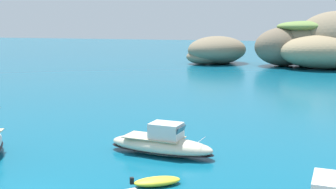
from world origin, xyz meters
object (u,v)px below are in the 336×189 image
at_px(motorboat_cream, 162,144).
at_px(dinghy_tender, 157,181).
at_px(islet_large, 318,44).
at_px(islet_small, 217,52).

bearing_deg(motorboat_cream, dinghy_tender, -73.23).
xyz_separation_m(motorboat_cream, dinghy_tender, (1.62, -5.38, -0.51)).
bearing_deg(islet_large, motorboat_cream, -98.49).
relative_size(islet_large, islet_small, 1.65).
relative_size(islet_small, motorboat_cream, 2.34).
xyz_separation_m(islet_small, motorboat_cream, (10.69, -66.71, -1.81)).
xyz_separation_m(islet_large, islet_small, (-20.55, 0.72, -2.08)).
bearing_deg(dinghy_tender, islet_small, 99.69).
relative_size(islet_large, dinghy_tender, 10.57).
bearing_deg(dinghy_tender, islet_large, 83.42).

